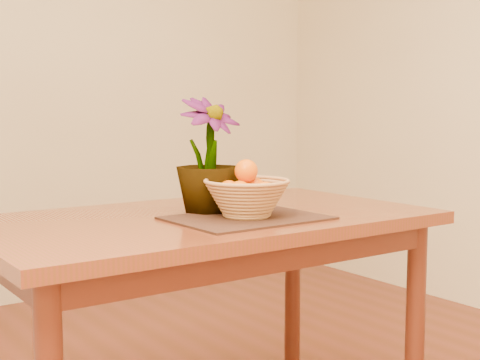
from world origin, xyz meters
TOP-DOWN VIEW (x-y plane):
  - wall_back at (0.00, 2.25)m, footprint 4.00×0.02m
  - table at (0.00, 0.30)m, footprint 1.40×0.80m
  - placemat at (0.06, 0.16)m, footprint 0.45×0.34m
  - wicker_basket at (0.06, 0.16)m, footprint 0.26×0.26m
  - orange_pile at (0.06, 0.16)m, footprint 0.17×0.16m
  - potted_plant at (0.02, 0.32)m, footprint 0.24×0.24m

SIDE VIEW (x-z plane):
  - table at x=0.00m, z-range 0.29..1.04m
  - placemat at x=0.06m, z-range 0.75..0.76m
  - wicker_basket at x=0.06m, z-range 0.76..0.86m
  - orange_pile at x=0.06m, z-range 0.78..0.91m
  - potted_plant at x=0.02m, z-range 0.75..1.12m
  - wall_back at x=0.00m, z-range 0.00..2.70m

